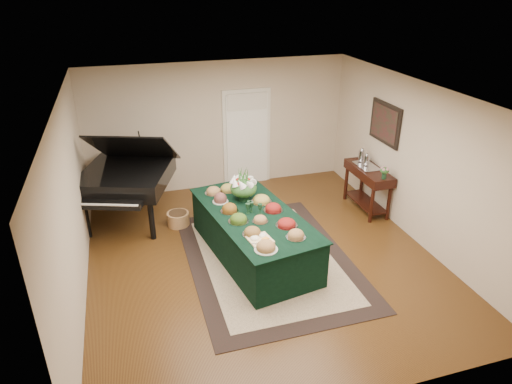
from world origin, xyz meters
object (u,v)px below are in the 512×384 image
object	(u,v)px
mahogany_sideboard	(368,178)
floral_centerpiece	(243,185)
grand_piano	(126,176)
buffet_table	(253,234)

from	to	relation	value
mahogany_sideboard	floral_centerpiece	bearing A→B (deg)	-170.60
grand_piano	mahogany_sideboard	world-z (taller)	grand_piano
floral_centerpiece	grand_piano	xyz separation A→B (m)	(-1.86, 1.27, -0.14)
buffet_table	grand_piano	bearing A→B (deg)	136.41
floral_centerpiece	grand_piano	size ratio (longest dim) A/B	0.22
buffet_table	mahogany_sideboard	distance (m)	2.78
buffet_table	floral_centerpiece	size ratio (longest dim) A/B	6.06
floral_centerpiece	mahogany_sideboard	world-z (taller)	floral_centerpiece
grand_piano	floral_centerpiece	bearing A→B (deg)	-34.45
floral_centerpiece	mahogany_sideboard	distance (m)	2.69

